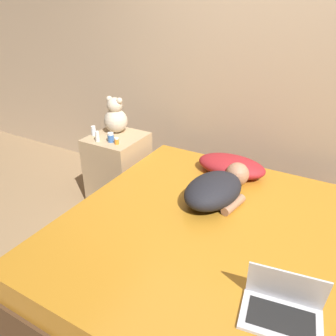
{
  "coord_description": "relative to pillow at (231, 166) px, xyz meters",
  "views": [
    {
      "loc": [
        0.6,
        -1.53,
        1.76
      ],
      "look_at": [
        -0.4,
        0.24,
        0.7
      ],
      "focal_mm": 35.0,
      "sensor_mm": 36.0,
      "label": 1
    }
  ],
  "objects": [
    {
      "name": "laptop",
      "position": [
        0.65,
        -1.13,
        -0.02
      ],
      "size": [
        0.37,
        0.27,
        0.23
      ],
      "rotation": [
        0.0,
        0.0,
        0.15
      ],
      "color": "silver",
      "rests_on": "bed"
    },
    {
      "name": "teddy_bear",
      "position": [
        -1.13,
        0.01,
        0.21
      ],
      "size": [
        0.22,
        0.22,
        0.33
      ],
      "color": "beige",
      "rests_on": "nightstand"
    },
    {
      "name": "bottle_white",
      "position": [
        -1.13,
        -0.25,
        0.11
      ],
      "size": [
        0.04,
        0.04,
        0.09
      ],
      "color": "white",
      "rests_on": "nightstand"
    },
    {
      "name": "pillow",
      "position": [
        0.0,
        0.0,
        0.0
      ],
      "size": [
        0.54,
        0.3,
        0.14
      ],
      "color": "maroon",
      "rests_on": "bed"
    },
    {
      "name": "nightstand",
      "position": [
        -1.06,
        -0.09,
        -0.26
      ],
      "size": [
        0.46,
        0.48,
        0.65
      ],
      "color": "tan",
      "rests_on": "ground_plane"
    },
    {
      "name": "bottle_orange",
      "position": [
        -0.95,
        -0.22,
        0.09
      ],
      "size": [
        0.04,
        0.04,
        0.06
      ],
      "color": "orange",
      "rests_on": "nightstand"
    },
    {
      "name": "ground_plane",
      "position": [
        0.09,
        -0.7,
        -0.59
      ],
      "size": [
        12.0,
        12.0,
        0.0
      ],
      "primitive_type": "plane",
      "color": "#937551"
    },
    {
      "name": "bottle_blue",
      "position": [
        -1.02,
        -0.2,
        0.1
      ],
      "size": [
        0.06,
        0.06,
        0.08
      ],
      "color": "#3866B2",
      "rests_on": "nightstand"
    },
    {
      "name": "wall_back",
      "position": [
        0.09,
        0.53,
        0.71
      ],
      "size": [
        8.0,
        0.06,
        2.6
      ],
      "color": "tan",
      "rests_on": "ground_plane"
    },
    {
      "name": "bottle_clear",
      "position": [
        -1.25,
        -0.16,
        0.11
      ],
      "size": [
        0.04,
        0.04,
        0.09
      ],
      "color": "silver",
      "rests_on": "nightstand"
    },
    {
      "name": "person_lying",
      "position": [
        0.05,
        -0.41,
        0.02
      ],
      "size": [
        0.41,
        0.67,
        0.19
      ],
      "rotation": [
        0.0,
        0.0,
        -0.19
      ],
      "color": "black",
      "rests_on": "bed"
    },
    {
      "name": "bed",
      "position": [
        0.09,
        -0.7,
        -0.33
      ],
      "size": [
        1.73,
        1.89,
        0.52
      ],
      "color": "#4C331E",
      "rests_on": "ground_plane"
    }
  ]
}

